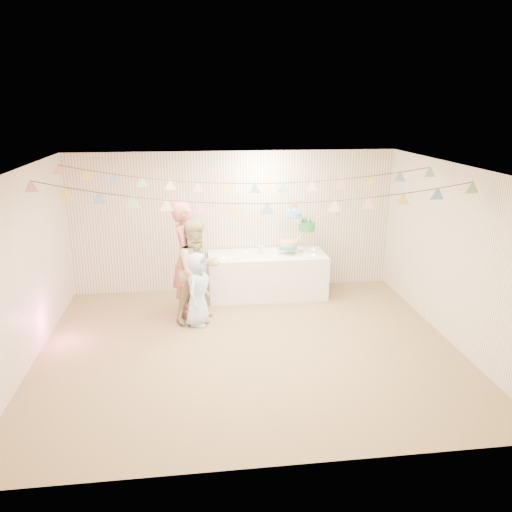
{
  "coord_description": "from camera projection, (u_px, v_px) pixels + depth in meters",
  "views": [
    {
      "loc": [
        -0.71,
        -6.52,
        3.42
      ],
      "look_at": [
        0.2,
        0.8,
        1.15
      ],
      "focal_mm": 35.0,
      "sensor_mm": 36.0,
      "label": 1
    }
  ],
  "objects": [
    {
      "name": "front_wall",
      "position": [
        279.0,
        347.0,
        4.52
      ],
      "size": [
        6.0,
        6.0,
        0.0
      ],
      "primitive_type": "plane",
      "color": "white",
      "rests_on": "ground"
    },
    {
      "name": "person_adult_b",
      "position": [
        198.0,
        271.0,
        7.98
      ],
      "size": [
        1.04,
        1.0,
        1.69
      ],
      "primitive_type": "imported",
      "rotation": [
        0.0,
        0.0,
        0.61
      ],
      "color": "tan",
      "rests_on": "floor"
    },
    {
      "name": "floor",
      "position": [
        249.0,
        348.0,
        7.28
      ],
      "size": [
        6.0,
        6.0,
        0.0
      ],
      "primitive_type": "plane",
      "color": "olive",
      "rests_on": "ground"
    },
    {
      "name": "back_wall",
      "position": [
        234.0,
        222.0,
        9.26
      ],
      "size": [
        6.0,
        6.0,
        0.0
      ],
      "primitive_type": "plane",
      "color": "white",
      "rests_on": "ground"
    },
    {
      "name": "bunting_back",
      "position": [
        241.0,
        176.0,
        7.63
      ],
      "size": [
        5.6,
        1.1,
        0.4
      ],
      "primitive_type": null,
      "color": "pink",
      "rests_on": "ceiling"
    },
    {
      "name": "tealight_1",
      "position": [
        247.0,
        251.0,
        9.16
      ],
      "size": [
        0.04,
        0.04,
        0.03
      ],
      "primitive_type": "cylinder",
      "color": "#FFD88C",
      "rests_on": "table"
    },
    {
      "name": "platter",
      "position": [
        237.0,
        258.0,
        8.93
      ],
      "size": [
        0.31,
        0.31,
        0.02
      ],
      "primitive_type": "cylinder",
      "color": "white",
      "rests_on": "table"
    },
    {
      "name": "tealight_5",
      "position": [
        314.0,
        249.0,
        9.28
      ],
      "size": [
        0.04,
        0.04,
        0.03
      ],
      "primitive_type": "cylinder",
      "color": "#FFD88C",
      "rests_on": "table"
    },
    {
      "name": "posy",
      "position": [
        261.0,
        252.0,
        9.06
      ],
      "size": [
        0.14,
        0.14,
        0.16
      ],
      "primitive_type": null,
      "color": "white",
      "rests_on": "table"
    },
    {
      "name": "tealight_3",
      "position": [
        284.0,
        249.0,
        9.28
      ],
      "size": [
        0.04,
        0.04,
        0.03
      ],
      "primitive_type": "cylinder",
      "color": "#FFD88C",
      "rests_on": "table"
    },
    {
      "name": "right_wall",
      "position": [
        454.0,
        255.0,
        7.25
      ],
      "size": [
        5.0,
        5.0,
        0.0
      ],
      "primitive_type": "plane",
      "color": "white",
      "rests_on": "ground"
    },
    {
      "name": "tealight_2",
      "position": [
        275.0,
        257.0,
        8.83
      ],
      "size": [
        0.04,
        0.04,
        0.03
      ],
      "primitive_type": "cylinder",
      "color": "#FFD88C",
      "rests_on": "table"
    },
    {
      "name": "tealight_0",
      "position": [
        224.0,
        257.0,
        8.79
      ],
      "size": [
        0.04,
        0.04,
        0.03
      ],
      "primitive_type": "cylinder",
      "color": "#FFD88C",
      "rests_on": "table"
    },
    {
      "name": "tealight_4",
      "position": [
        314.0,
        255.0,
        8.96
      ],
      "size": [
        0.04,
        0.04,
        0.03
      ],
      "primitive_type": "cylinder",
      "color": "#FFD88C",
      "rests_on": "table"
    },
    {
      "name": "ceiling",
      "position": [
        248.0,
        168.0,
        6.51
      ],
      "size": [
        6.0,
        6.0,
        0.0
      ],
      "primitive_type": "plane",
      "color": "white",
      "rests_on": "ground"
    },
    {
      "name": "cake_middle",
      "position": [
        305.0,
        234.0,
        9.16
      ],
      "size": [
        0.27,
        0.27,
        0.22
      ],
      "primitive_type": null,
      "color": "green",
      "rests_on": "cake_stand"
    },
    {
      "name": "cake_top_tier",
      "position": [
        294.0,
        222.0,
        8.94
      ],
      "size": [
        0.25,
        0.25,
        0.19
      ],
      "primitive_type": null,
      "color": "#50ABFD",
      "rests_on": "cake_stand"
    },
    {
      "name": "left_wall",
      "position": [
        22.0,
        272.0,
        6.54
      ],
      "size": [
        5.0,
        5.0,
        0.0
      ],
      "primitive_type": "plane",
      "color": "white",
      "rests_on": "ground"
    },
    {
      "name": "cake_stand",
      "position": [
        297.0,
        232.0,
        9.04
      ],
      "size": [
        0.75,
        0.44,
        0.84
      ],
      "primitive_type": null,
      "color": "silver",
      "rests_on": "table"
    },
    {
      "name": "person_child",
      "position": [
        197.0,
        289.0,
        7.88
      ],
      "size": [
        0.58,
        0.69,
        1.2
      ],
      "primitive_type": "imported",
      "rotation": [
        0.0,
        0.0,
        1.18
      ],
      "color": "#AED0F7",
      "rests_on": "floor"
    },
    {
      "name": "bunting_front",
      "position": [
        250.0,
        192.0,
        6.4
      ],
      "size": [
        5.6,
        0.9,
        0.36
      ],
      "primitive_type": null,
      "color": "#72A5E5",
      "rests_on": "ceiling"
    },
    {
      "name": "table",
      "position": [
        267.0,
        275.0,
        9.15
      ],
      "size": [
        2.12,
        0.85,
        0.79
      ],
      "primitive_type": "cube",
      "color": "white",
      "rests_on": "floor"
    },
    {
      "name": "cake_bottom",
      "position": [
        289.0,
        251.0,
        9.06
      ],
      "size": [
        0.31,
        0.31,
        0.15
      ],
      "primitive_type": null,
      "color": "teal",
      "rests_on": "cake_stand"
    },
    {
      "name": "person_adult_a",
      "position": [
        187.0,
        259.0,
        8.17
      ],
      "size": [
        0.56,
        0.77,
        1.94
      ],
      "primitive_type": "imported",
      "rotation": [
        0.0,
        0.0,
        1.43
      ],
      "color": "#BF6A63",
      "rests_on": "floor"
    }
  ]
}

